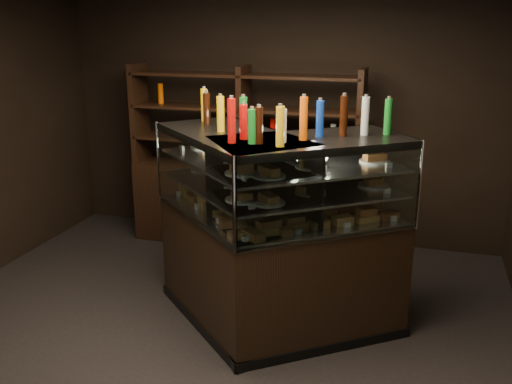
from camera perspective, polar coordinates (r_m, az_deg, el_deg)
ground at (r=4.72m, az=-5.52°, el=-14.57°), size 5.00×5.00×0.00m
room_shell at (r=4.07m, az=-6.29°, el=9.48°), size 5.02×5.02×3.01m
display_case at (r=4.68m, az=1.43°, el=-7.37°), size 2.24×1.57×1.62m
food_display at (r=4.45m, az=1.46°, el=0.25°), size 1.80×1.05×0.49m
bottles_top at (r=4.33m, az=1.56°, el=7.52°), size 1.62×0.91×0.30m
potted_conifer at (r=4.78m, az=10.64°, el=-7.62°), size 0.41×0.41×0.88m
back_shelving at (r=6.34m, az=-1.17°, el=-0.18°), size 2.54×0.43×2.00m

